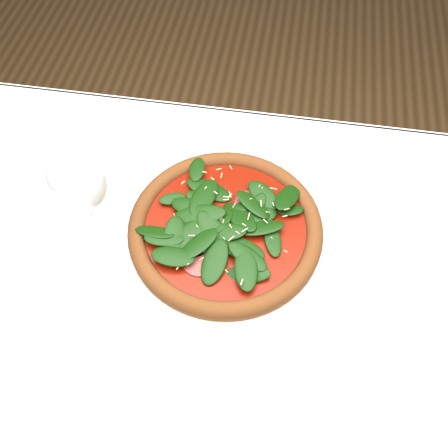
# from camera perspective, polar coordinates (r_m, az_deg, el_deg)

# --- Properties ---
(ground) EXTENTS (6.00, 6.00, 0.00)m
(ground) POSITION_cam_1_polar(r_m,az_deg,el_deg) (1.53, 0.84, -19.55)
(ground) COLOR brown
(ground) RESTS_ON ground
(dining_table) EXTENTS (1.21, 0.81, 0.75)m
(dining_table) POSITION_cam_1_polar(r_m,az_deg,el_deg) (0.92, 1.34, -9.70)
(dining_table) COLOR white
(dining_table) RESTS_ON ground
(plate) EXTENTS (0.39, 0.39, 0.02)m
(plate) POSITION_cam_1_polar(r_m,az_deg,el_deg) (0.87, 0.16, -1.11)
(plate) COLOR silver
(plate) RESTS_ON dining_table
(pizza) EXTENTS (0.35, 0.35, 0.04)m
(pizza) POSITION_cam_1_polar(r_m,az_deg,el_deg) (0.85, 0.16, -0.31)
(pizza) COLOR brown
(pizza) RESTS_ON plate
(wine_glass) EXTENTS (0.09, 0.09, 0.22)m
(wine_glass) POSITION_cam_1_polar(r_m,az_deg,el_deg) (0.78, -16.40, 4.46)
(wine_glass) COLOR white
(wine_glass) RESTS_ON dining_table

